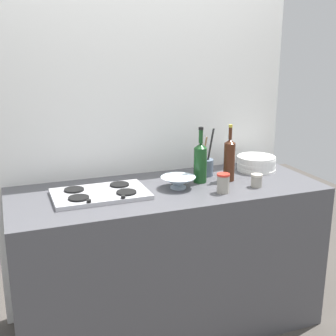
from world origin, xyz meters
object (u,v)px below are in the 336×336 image
object	(u,v)px
wine_bottle_leftmost	(200,162)
stovetop_hob	(100,194)
wine_bottle_mid_left	(229,159)
plate_stack	(256,163)
condiment_jar_rear	(223,183)
utensil_crock	(205,166)
mixing_bowl	(178,182)
condiment_jar_front	(257,180)

from	to	relation	value
wine_bottle_leftmost	stovetop_hob	bearing A→B (deg)	-176.53
wine_bottle_mid_left	plate_stack	bearing A→B (deg)	25.98
plate_stack	condiment_jar_rear	size ratio (longest dim) A/B	2.29
wine_bottle_leftmost	condiment_jar_rear	size ratio (longest dim) A/B	3.03
wine_bottle_leftmost	utensil_crock	world-z (taller)	wine_bottle_leftmost
plate_stack	mixing_bowl	xyz separation A→B (m)	(-0.62, -0.16, -0.01)
plate_stack	mixing_bowl	world-z (taller)	plate_stack
plate_stack	mixing_bowl	bearing A→B (deg)	-165.28
mixing_bowl	plate_stack	bearing A→B (deg)	14.72
plate_stack	wine_bottle_mid_left	size ratio (longest dim) A/B	0.74
stovetop_hob	wine_bottle_leftmost	distance (m)	0.63
wine_bottle_mid_left	condiment_jar_rear	size ratio (longest dim) A/B	3.10
plate_stack	condiment_jar_rear	distance (m)	0.53
wine_bottle_leftmost	mixing_bowl	xyz separation A→B (m)	(-0.17, -0.06, -0.09)
plate_stack	stovetop_hob	bearing A→B (deg)	-172.62
condiment_jar_front	condiment_jar_rear	size ratio (longest dim) A/B	0.69
wine_bottle_leftmost	wine_bottle_mid_left	distance (m)	0.18
wine_bottle_mid_left	mixing_bowl	distance (m)	0.36
condiment_jar_front	utensil_crock	bearing A→B (deg)	118.96
mixing_bowl	condiment_jar_front	world-z (taller)	condiment_jar_front
plate_stack	condiment_jar_front	size ratio (longest dim) A/B	3.33
stovetop_hob	mixing_bowl	distance (m)	0.45
wine_bottle_leftmost	utensil_crock	xyz separation A→B (m)	(0.09, 0.12, -0.07)
mixing_bowl	condiment_jar_front	xyz separation A→B (m)	(0.43, -0.14, 0.00)
condiment_jar_front	condiment_jar_rear	distance (m)	0.23
stovetop_hob	mixing_bowl	xyz separation A→B (m)	(0.45, -0.02, 0.02)
wine_bottle_leftmost	mixing_bowl	size ratio (longest dim) A/B	1.65
plate_stack	mixing_bowl	distance (m)	0.64
plate_stack	utensil_crock	xyz separation A→B (m)	(-0.36, 0.02, 0.01)
stovetop_hob	condiment_jar_front	size ratio (longest dim) A/B	6.76
utensil_crock	condiment_jar_rear	distance (m)	0.35
stovetop_hob	plate_stack	world-z (taller)	plate_stack
mixing_bowl	wine_bottle_leftmost	bearing A→B (deg)	20.24
stovetop_hob	condiment_jar_front	world-z (taller)	condiment_jar_front
mixing_bowl	condiment_jar_rear	distance (m)	0.26
plate_stack	wine_bottle_mid_left	distance (m)	0.32
stovetop_hob	mixing_bowl	size ratio (longest dim) A/B	2.54
wine_bottle_leftmost	condiment_jar_rear	world-z (taller)	wine_bottle_leftmost
condiment_jar_rear	mixing_bowl	bearing A→B (deg)	140.81
stovetop_hob	plate_stack	size ratio (longest dim) A/B	2.03
plate_stack	utensil_crock	world-z (taller)	utensil_crock
condiment_jar_front	condiment_jar_rear	xyz separation A→B (m)	(-0.23, -0.02, 0.02)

